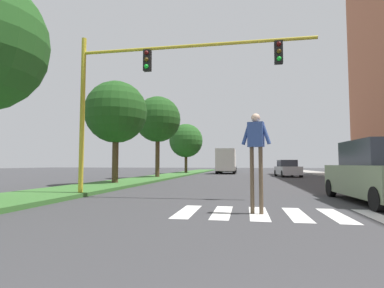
{
  "coord_description": "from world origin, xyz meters",
  "views": [
    {
      "loc": [
        -0.77,
        0.3,
        1.22
      ],
      "look_at": [
        -4.34,
        20.64,
        2.6
      ],
      "focal_mm": 28.19,
      "sensor_mm": 36.0,
      "label": 1
    }
  ],
  "objects_px": {
    "tree_mid": "(116,112)",
    "tree_far": "(158,120)",
    "suv_crossing": "(379,173)",
    "sedan_far_horizon": "(231,167)",
    "tree_distant": "(186,141)",
    "traffic_light_gantry": "(146,80)",
    "sedan_midblock": "(288,169)",
    "truck_box_delivery": "(226,161)",
    "pedestrian_performer": "(256,146)",
    "sedan_distant": "(227,167)"
  },
  "relations": [
    {
      "from": "tree_far",
      "to": "traffic_light_gantry",
      "type": "xyz_separation_m",
      "value": [
        3.71,
        -14.08,
        -0.68
      ]
    },
    {
      "from": "tree_far",
      "to": "tree_mid",
      "type": "bearing_deg",
      "value": -91.03
    },
    {
      "from": "sedan_midblock",
      "to": "pedestrian_performer",
      "type": "bearing_deg",
      "value": -99.43
    },
    {
      "from": "tree_distant",
      "to": "sedan_distant",
      "type": "relative_size",
      "value": 1.39
    },
    {
      "from": "pedestrian_performer",
      "to": "sedan_far_horizon",
      "type": "xyz_separation_m",
      "value": [
        -2.59,
        43.91,
        -0.87
      ]
    },
    {
      "from": "tree_mid",
      "to": "suv_crossing",
      "type": "relative_size",
      "value": 1.28
    },
    {
      "from": "traffic_light_gantry",
      "to": "tree_far",
      "type": "bearing_deg",
      "value": 104.77
    },
    {
      "from": "tree_mid",
      "to": "suv_crossing",
      "type": "distance_m",
      "value": 13.58
    },
    {
      "from": "tree_mid",
      "to": "tree_far",
      "type": "relative_size",
      "value": 0.87
    },
    {
      "from": "sedan_midblock",
      "to": "tree_mid",
      "type": "bearing_deg",
      "value": -129.55
    },
    {
      "from": "tree_far",
      "to": "tree_distant",
      "type": "height_order",
      "value": "tree_far"
    },
    {
      "from": "traffic_light_gantry",
      "to": "suv_crossing",
      "type": "xyz_separation_m",
      "value": [
        7.76,
        -0.24,
        -3.42
      ]
    },
    {
      "from": "tree_distant",
      "to": "sedan_midblock",
      "type": "height_order",
      "value": "tree_distant"
    },
    {
      "from": "tree_mid",
      "to": "tree_far",
      "type": "xyz_separation_m",
      "value": [
        0.15,
        8.12,
        0.76
      ]
    },
    {
      "from": "truck_box_delivery",
      "to": "tree_mid",
      "type": "bearing_deg",
      "value": -102.95
    },
    {
      "from": "traffic_light_gantry",
      "to": "sedan_midblock",
      "type": "distance_m",
      "value": 21.65
    },
    {
      "from": "pedestrian_performer",
      "to": "suv_crossing",
      "type": "xyz_separation_m",
      "value": [
        3.87,
        2.7,
        -0.73
      ]
    },
    {
      "from": "traffic_light_gantry",
      "to": "tree_mid",
      "type": "bearing_deg",
      "value": 122.94
    },
    {
      "from": "tree_mid",
      "to": "tree_far",
      "type": "distance_m",
      "value": 8.16
    },
    {
      "from": "tree_mid",
      "to": "sedan_far_horizon",
      "type": "distance_m",
      "value": 35.56
    },
    {
      "from": "tree_distant",
      "to": "traffic_light_gantry",
      "type": "height_order",
      "value": "tree_distant"
    },
    {
      "from": "tree_mid",
      "to": "pedestrian_performer",
      "type": "relative_size",
      "value": 2.39
    },
    {
      "from": "tree_mid",
      "to": "sedan_distant",
      "type": "height_order",
      "value": "tree_mid"
    },
    {
      "from": "suv_crossing",
      "to": "truck_box_delivery",
      "type": "relative_size",
      "value": 0.75
    },
    {
      "from": "tree_distant",
      "to": "traffic_light_gantry",
      "type": "distance_m",
      "value": 27.07
    },
    {
      "from": "tree_far",
      "to": "suv_crossing",
      "type": "height_order",
      "value": "tree_far"
    },
    {
      "from": "suv_crossing",
      "to": "truck_box_delivery",
      "type": "bearing_deg",
      "value": 102.88
    },
    {
      "from": "suv_crossing",
      "to": "sedan_far_horizon",
      "type": "xyz_separation_m",
      "value": [
        -6.47,
        41.21,
        -0.14
      ]
    },
    {
      "from": "suv_crossing",
      "to": "sedan_far_horizon",
      "type": "height_order",
      "value": "suv_crossing"
    },
    {
      "from": "traffic_light_gantry",
      "to": "truck_box_delivery",
      "type": "height_order",
      "value": "traffic_light_gantry"
    },
    {
      "from": "pedestrian_performer",
      "to": "sedan_distant",
      "type": "relative_size",
      "value": 0.56
    },
    {
      "from": "tree_distant",
      "to": "pedestrian_performer",
      "type": "xyz_separation_m",
      "value": [
        7.63,
        -29.76,
        -2.52
      ]
    },
    {
      "from": "sedan_midblock",
      "to": "truck_box_delivery",
      "type": "xyz_separation_m",
      "value": [
        -6.42,
        8.27,
        0.88
      ]
    },
    {
      "from": "sedan_far_horizon",
      "to": "suv_crossing",
      "type": "bearing_deg",
      "value": -81.08
    },
    {
      "from": "sedan_midblock",
      "to": "truck_box_delivery",
      "type": "distance_m",
      "value": 10.51
    },
    {
      "from": "suv_crossing",
      "to": "sedan_distant",
      "type": "relative_size",
      "value": 1.05
    },
    {
      "from": "sedan_midblock",
      "to": "sedan_distant",
      "type": "distance_m",
      "value": 12.71
    },
    {
      "from": "pedestrian_performer",
      "to": "truck_box_delivery",
      "type": "height_order",
      "value": "truck_box_delivery"
    },
    {
      "from": "pedestrian_performer",
      "to": "sedan_far_horizon",
      "type": "relative_size",
      "value": 0.59
    },
    {
      "from": "suv_crossing",
      "to": "truck_box_delivery",
      "type": "xyz_separation_m",
      "value": [
        -6.5,
        28.43,
        0.7
      ]
    },
    {
      "from": "tree_distant",
      "to": "truck_box_delivery",
      "type": "xyz_separation_m",
      "value": [
        5.0,
        1.38,
        -2.55
      ]
    },
    {
      "from": "tree_distant",
      "to": "sedan_distant",
      "type": "bearing_deg",
      "value": 39.25
    },
    {
      "from": "pedestrian_performer",
      "to": "sedan_far_horizon",
      "type": "height_order",
      "value": "pedestrian_performer"
    },
    {
      "from": "tree_mid",
      "to": "tree_far",
      "type": "height_order",
      "value": "tree_far"
    },
    {
      "from": "sedan_far_horizon",
      "to": "truck_box_delivery",
      "type": "xyz_separation_m",
      "value": [
        -0.03,
        -12.77,
        0.85
      ]
    },
    {
      "from": "tree_distant",
      "to": "sedan_distant",
      "type": "distance_m",
      "value": 7.24
    },
    {
      "from": "tree_distant",
      "to": "traffic_light_gantry",
      "type": "bearing_deg",
      "value": -82.06
    },
    {
      "from": "sedan_distant",
      "to": "suv_crossing",
      "type": "bearing_deg",
      "value": -78.12
    },
    {
      "from": "tree_mid",
      "to": "sedan_distant",
      "type": "distance_m",
      "value": 25.66
    },
    {
      "from": "truck_box_delivery",
      "to": "traffic_light_gantry",
      "type": "bearing_deg",
      "value": -92.56
    }
  ]
}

